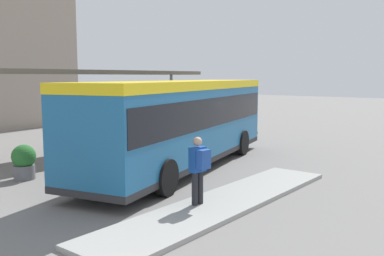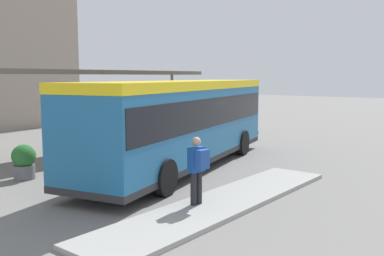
{
  "view_description": "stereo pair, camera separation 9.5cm",
  "coord_description": "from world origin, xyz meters",
  "px_view_note": "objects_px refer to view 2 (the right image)",
  "views": [
    {
      "loc": [
        -12.19,
        -10.08,
        3.44
      ],
      "look_at": [
        0.58,
        0.0,
        1.48
      ],
      "focal_mm": 40.0,
      "sensor_mm": 36.0,
      "label": 1
    },
    {
      "loc": [
        -12.13,
        -10.16,
        3.44
      ],
      "look_at": [
        0.58,
        0.0,
        1.48
      ],
      "focal_mm": 40.0,
      "sensor_mm": 36.0,
      "label": 2
    }
  ],
  "objects_px": {
    "bicycle_blue": "(246,132)",
    "potted_planter_far_side": "(83,147)",
    "pedestrian_waiting": "(198,166)",
    "bicycle_yellow": "(233,130)",
    "potted_planter_near_shelter": "(24,161)",
    "city_bus": "(182,118)"
  },
  "relations": [
    {
      "from": "potted_planter_near_shelter",
      "to": "potted_planter_far_side",
      "type": "relative_size",
      "value": 0.88
    },
    {
      "from": "pedestrian_waiting",
      "to": "bicycle_blue",
      "type": "bearing_deg",
      "value": -56.16
    },
    {
      "from": "city_bus",
      "to": "bicycle_yellow",
      "type": "relative_size",
      "value": 7.17
    },
    {
      "from": "bicycle_blue",
      "to": "bicycle_yellow",
      "type": "distance_m",
      "value": 0.9
    },
    {
      "from": "bicycle_blue",
      "to": "bicycle_yellow",
      "type": "bearing_deg",
      "value": -3.6
    },
    {
      "from": "bicycle_blue",
      "to": "potted_planter_far_side",
      "type": "xyz_separation_m",
      "value": [
        -10.52,
        0.94,
        0.37
      ]
    },
    {
      "from": "bicycle_blue",
      "to": "potted_planter_near_shelter",
      "type": "xyz_separation_m",
      "value": [
        -13.16,
        0.67,
        0.28
      ]
    },
    {
      "from": "pedestrian_waiting",
      "to": "city_bus",
      "type": "bearing_deg",
      "value": -37.86
    },
    {
      "from": "pedestrian_waiting",
      "to": "bicycle_blue",
      "type": "height_order",
      "value": "pedestrian_waiting"
    },
    {
      "from": "potted_planter_near_shelter",
      "to": "potted_planter_far_side",
      "type": "distance_m",
      "value": 2.65
    },
    {
      "from": "city_bus",
      "to": "pedestrian_waiting",
      "type": "distance_m",
      "value": 5.09
    },
    {
      "from": "pedestrian_waiting",
      "to": "potted_planter_far_side",
      "type": "relative_size",
      "value": 1.32
    },
    {
      "from": "potted_planter_far_side",
      "to": "potted_planter_near_shelter",
      "type": "bearing_deg",
      "value": -174.04
    },
    {
      "from": "potted_planter_near_shelter",
      "to": "potted_planter_far_side",
      "type": "height_order",
      "value": "potted_planter_far_side"
    },
    {
      "from": "potted_planter_near_shelter",
      "to": "bicycle_blue",
      "type": "bearing_deg",
      "value": -2.91
    },
    {
      "from": "pedestrian_waiting",
      "to": "potted_planter_far_side",
      "type": "bearing_deg",
      "value": -5.3
    },
    {
      "from": "potted_planter_far_side",
      "to": "bicycle_blue",
      "type": "bearing_deg",
      "value": -5.12
    },
    {
      "from": "bicycle_yellow",
      "to": "potted_planter_near_shelter",
      "type": "bearing_deg",
      "value": -79.11
    },
    {
      "from": "city_bus",
      "to": "potted_planter_near_shelter",
      "type": "bearing_deg",
      "value": 132.48
    },
    {
      "from": "city_bus",
      "to": "potted_planter_near_shelter",
      "type": "distance_m",
      "value": 5.71
    },
    {
      "from": "potted_planter_near_shelter",
      "to": "bicycle_yellow",
      "type": "bearing_deg",
      "value": 0.99
    },
    {
      "from": "pedestrian_waiting",
      "to": "bicycle_blue",
      "type": "distance_m",
      "value": 13.51
    }
  ]
}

